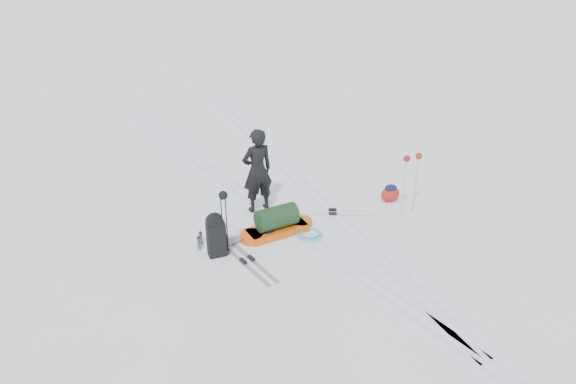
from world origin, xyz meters
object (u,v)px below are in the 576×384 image
(expedition_rucksack, at_px, (219,235))
(pulk_sled, at_px, (277,224))
(ski_poles_black, at_px, (223,203))
(skier, at_px, (257,171))

(expedition_rucksack, bearing_deg, pulk_sled, 13.54)
(expedition_rucksack, relative_size, ski_poles_black, 0.69)
(skier, relative_size, pulk_sled, 1.17)
(expedition_rucksack, bearing_deg, skier, 48.99)
(pulk_sled, height_order, ski_poles_black, ski_poles_black)
(skier, height_order, expedition_rucksack, skier)
(pulk_sled, xyz_separation_m, ski_poles_black, (-1.27, -0.16, 0.92))
(ski_poles_black, bearing_deg, expedition_rucksack, 103.95)
(skier, xyz_separation_m, ski_poles_black, (-1.45, -1.28, 0.19))
(skier, bearing_deg, ski_poles_black, 45.05)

